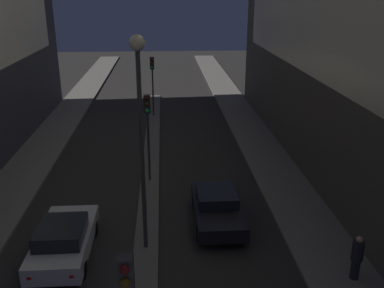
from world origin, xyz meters
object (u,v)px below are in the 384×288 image
Objects in this scene: car_right_lane at (217,207)px; street_lamp at (140,109)px; pedestrian_on_right_sidewalk at (357,257)px; car_left_lane at (64,240)px; traffic_light_mid at (148,119)px; traffic_light_far at (152,73)px.

street_lamp is at bearing -148.71° from car_right_lane.
car_left_lane is at bearing 168.52° from pedestrian_on_right_sidewalk.
traffic_light_mid reaches higher than car_left_lane.
traffic_light_far is at bearing 109.36° from pedestrian_on_right_sidewalk.
traffic_light_far is 1.06× the size of car_right_lane.
street_lamp is (0.00, -18.08, 2.17)m from traffic_light_far.
traffic_light_mid is 1.04× the size of car_left_lane.
street_lamp is at bearing -90.00° from traffic_light_mid.
traffic_light_mid is 6.43m from street_lamp.
pedestrian_on_right_sidewalk is (7.19, -8.46, -2.46)m from traffic_light_mid.
traffic_light_far reaches higher than car_left_lane.
traffic_light_mid is at bearing 64.94° from car_left_lane.
pedestrian_on_right_sidewalk is (7.19, -20.48, -2.46)m from traffic_light_far.
street_lamp reaches higher than pedestrian_on_right_sidewalk.
traffic_light_far reaches higher than car_right_lane.
traffic_light_mid reaches higher than pedestrian_on_right_sidewalk.
car_right_lane is at bearing 19.77° from car_left_lane.
traffic_light_mid is 5.86m from car_right_lane.
car_left_lane is (-2.99, -6.39, -2.67)m from traffic_light_mid.
traffic_light_far is 1.04× the size of car_left_lane.
street_lamp is 5.70m from car_left_lane.
traffic_light_far is at bearing 80.78° from car_left_lane.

